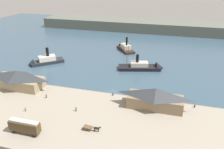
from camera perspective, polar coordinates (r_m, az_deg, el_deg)
The scene contains 16 objects.
ground_plane at distance 91.61m, azimuth 0.38°, elevation -4.36°, with size 320.00×320.00×0.00m, color #385166.
quay_promenade at distance 73.53m, azimuth -4.25°, elevation -11.84°, with size 110.00×36.00×1.20m, color #9E9384.
seawall_edge at distance 88.33m, azimuth -0.24°, elevation -5.15°, with size 110.00×0.80×1.00m, color gray.
ferry_shed_east_terminal at distance 98.65m, azimuth -22.70°, elevation -1.04°, with size 20.71×8.69×7.21m.
ferry_shed_central_terminal at distance 78.99m, azimuth 10.85°, elevation -5.77°, with size 19.13×7.57×7.30m.
street_tram at distance 71.10m, azimuth -21.22°, elevation -12.00°, with size 9.30×2.50×4.32m.
horse_cart at distance 68.72m, azimuth -5.33°, elevation -13.24°, with size 5.56×1.63×1.87m.
pedestrian_standing_center at distance 77.90m, azimuth -9.05°, elevation -8.62°, with size 0.41×0.41×1.66m.
pedestrian_near_cart at distance 88.02m, azimuth -16.24°, elevation -5.25°, with size 0.40×0.40×1.63m.
pedestrian_walking_east at distance 82.31m, azimuth -21.00°, elevation -8.20°, with size 0.38×0.38×1.54m.
mooring_post_center_west at distance 86.37m, azimuth 0.25°, elevation -5.00°, with size 0.44×0.44×0.90m, color black.
mooring_post_east at distance 84.13m, azimuth 20.13°, elevation -7.51°, with size 0.44×0.44×0.90m, color black.
ferry_departing_north at distance 124.35m, azimuth -16.89°, elevation 3.25°, with size 17.37×16.10×10.27m.
ferry_near_quay at distance 142.54m, azimuth 3.13°, elevation 6.82°, with size 14.40×17.34×10.93m.
ferry_approaching_west at distance 113.49m, azimuth 8.36°, elevation 1.90°, with size 23.14×11.56×9.94m.
far_headland at distance 192.99m, azimuth 9.22°, elevation 11.98°, with size 180.00×24.00×8.00m, color #60665B.
Camera 1 is at (21.11, -77.67, 43.75)m, focal length 36.24 mm.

